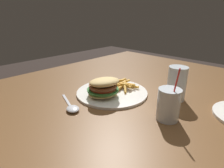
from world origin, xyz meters
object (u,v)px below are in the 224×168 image
juice_glass (169,106)px  spoon (72,108)px  beer_glass (177,84)px  meal_plate_near (108,89)px

juice_glass → spoon: juice_glass is taller
beer_glass → juice_glass: 0.17m
meal_plate_near → juice_glass: 0.28m
beer_glass → spoon: 0.43m
meal_plate_near → beer_glass: (-0.17, 0.23, 0.04)m
spoon → meal_plate_near: bearing=107.8°
meal_plate_near → spoon: (0.19, -0.01, -0.02)m
spoon → beer_glass: bearing=76.2°
meal_plate_near → spoon: bearing=-1.8°
juice_glass → spoon: size_ratio=1.01×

